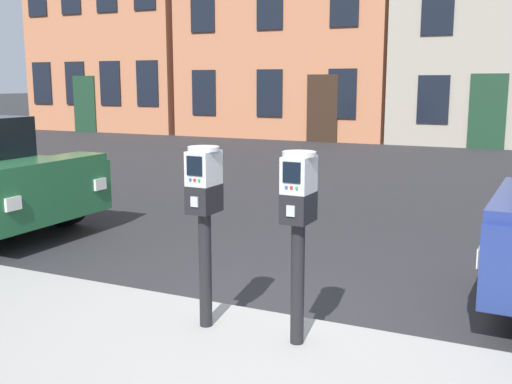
% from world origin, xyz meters
% --- Properties ---
extents(ground_plane, '(160.00, 160.00, 0.00)m').
position_xyz_m(ground_plane, '(0.00, 0.00, 0.00)').
color(ground_plane, '#28282B').
extents(parking_meter_near_kerb, '(0.22, 0.26, 1.29)m').
position_xyz_m(parking_meter_near_kerb, '(-0.52, -0.24, 1.03)').
color(parking_meter_near_kerb, black).
rests_on(parking_meter_near_kerb, sidewalk_slab).
extents(parking_meter_twin_adjacent, '(0.22, 0.26, 1.29)m').
position_xyz_m(parking_meter_twin_adjacent, '(0.18, -0.24, 1.03)').
color(parking_meter_twin_adjacent, black).
rests_on(parking_meter_twin_adjacent, sidewalk_slab).
extents(townhouse_cream_stone, '(6.57, 5.54, 9.96)m').
position_xyz_m(townhouse_cream_stone, '(-13.67, 17.12, 4.98)').
color(townhouse_cream_stone, '#B7704C').
rests_on(townhouse_cream_stone, ground_plane).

